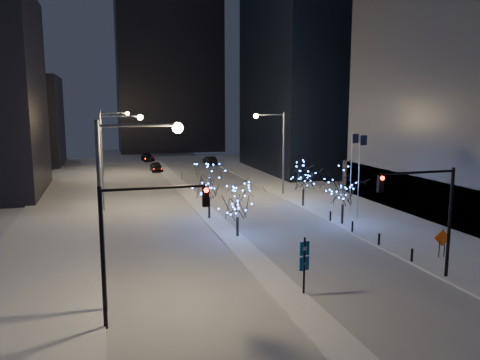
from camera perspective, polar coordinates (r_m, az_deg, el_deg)
name	(u,v)px	position (r m, az deg, el deg)	size (l,w,h in m)	color
ground	(297,304)	(26.48, 6.96, -14.82)	(160.00, 160.00, 0.00)	silver
road	(186,192)	(58.99, -6.56, -1.49)	(20.00, 130.00, 0.02)	#AEB3BD
median	(194,199)	(54.14, -5.65, -2.34)	(2.00, 80.00, 0.15)	white
east_sidewalk	(354,209)	(50.04, 13.75, -3.50)	(10.00, 90.00, 0.15)	white
west_sidewalk	(56,230)	(43.72, -21.52, -5.67)	(8.00, 90.00, 0.15)	white
filler_west_far	(7,121)	(93.66, -26.49, 6.41)	(18.00, 16.00, 16.00)	black
horizon_block	(169,62)	(115.74, -8.70, 13.99)	(24.00, 14.00, 42.00)	black
street_lamp_w_near	(122,189)	(24.57, -14.23, -1.04)	(4.40, 0.56, 10.00)	#595E66
street_lamp_w_mid	(112,148)	(49.38, -15.38, 3.82)	(4.40, 0.56, 10.00)	#595E66
street_lamp_w_far	(108,134)	(74.32, -15.76, 5.43)	(4.40, 0.56, 10.00)	#595E66
street_lamp_east	(276,142)	(55.99, 4.47, 4.64)	(3.90, 0.56, 10.00)	#595E66
traffic_signal_west	(135,231)	(23.00, -12.62, -6.09)	(5.26, 0.43, 7.00)	black
traffic_signal_east	(429,205)	(30.35, 22.09, -2.89)	(5.26, 0.43, 7.00)	black
flagpoles	(356,168)	(46.09, 13.92, 1.41)	(1.35, 2.60, 8.00)	silver
bollards	(365,233)	(39.18, 15.00, -6.21)	(0.16, 12.16, 0.90)	black
car_near	(156,167)	(78.43, -10.17, 1.59)	(1.84, 4.56, 1.55)	black
car_mid	(210,161)	(86.41, -3.70, 2.39)	(1.65, 4.73, 1.56)	black
car_far	(148,158)	(93.59, -11.19, 2.70)	(2.01, 4.94, 1.43)	black
holiday_tree_median_near	(237,200)	(37.89, -0.32, -2.50)	(4.44, 4.44, 4.66)	black
holiday_tree_median_far	(209,182)	(44.00, -3.81, -0.27)	(4.62, 4.62, 5.16)	black
holiday_tree_plaza_near	(343,188)	(42.86, 12.48, -0.96)	(4.01, 4.01, 5.04)	black
holiday_tree_plaza_far	(304,177)	(49.97, 7.76, 0.40)	(4.11, 4.11, 4.78)	black
wayfinding_sign	(304,260)	(26.89, 7.85, -9.66)	(0.61, 0.20, 3.42)	black
construction_sign	(442,241)	(35.95, 23.44, -6.80)	(1.17, 0.37, 1.99)	black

